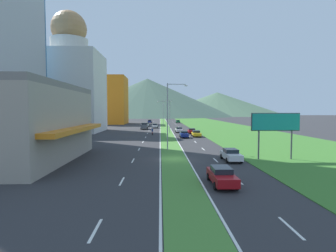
{
  "coord_description": "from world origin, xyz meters",
  "views": [
    {
      "loc": [
        -1.76,
        -33.74,
        6.18
      ],
      "look_at": [
        0.32,
        37.19,
        2.04
      ],
      "focal_mm": 29.03,
      "sensor_mm": 36.0,
      "label": 1
    }
  ],
  "objects_px": {
    "street_lamp_mid": "(168,114)",
    "car_1": "(222,176)",
    "street_lamp_near": "(170,112)",
    "street_lamp_far": "(164,111)",
    "motorcycle_rider": "(152,132)",
    "car_6": "(179,130)",
    "car_8": "(155,126)",
    "billboard_roadside": "(276,124)",
    "car_5": "(196,133)",
    "car_7": "(231,155)",
    "car_3": "(192,131)",
    "car_9": "(147,125)",
    "car_4": "(178,121)",
    "car_0": "(150,121)",
    "pickup_truck_0": "(144,126)",
    "car_2": "(184,134)"
  },
  "relations": [
    {
      "from": "billboard_roadside",
      "to": "street_lamp_far",
      "type": "bearing_deg",
      "value": 100.12
    },
    {
      "from": "car_7",
      "to": "street_lamp_near",
      "type": "bearing_deg",
      "value": -141.31
    },
    {
      "from": "street_lamp_near",
      "to": "car_0",
      "type": "bearing_deg",
      "value": 94.11
    },
    {
      "from": "car_4",
      "to": "car_6",
      "type": "distance_m",
      "value": 55.69
    },
    {
      "from": "car_5",
      "to": "car_6",
      "type": "height_order",
      "value": "car_5"
    },
    {
      "from": "car_0",
      "to": "car_2",
      "type": "relative_size",
      "value": 0.87
    },
    {
      "from": "street_lamp_far",
      "to": "car_7",
      "type": "height_order",
      "value": "street_lamp_far"
    },
    {
      "from": "billboard_roadside",
      "to": "car_3",
      "type": "height_order",
      "value": "billboard_roadside"
    },
    {
      "from": "street_lamp_near",
      "to": "pickup_truck_0",
      "type": "xyz_separation_m",
      "value": [
        -6.6,
        46.62,
        -4.91
      ]
    },
    {
      "from": "car_1",
      "to": "billboard_roadside",
      "type": "bearing_deg",
      "value": 140.31
    },
    {
      "from": "street_lamp_mid",
      "to": "motorcycle_rider",
      "type": "height_order",
      "value": "street_lamp_mid"
    },
    {
      "from": "billboard_roadside",
      "to": "car_5",
      "type": "distance_m",
      "value": 30.43
    },
    {
      "from": "car_1",
      "to": "car_5",
      "type": "relative_size",
      "value": 1.07
    },
    {
      "from": "car_6",
      "to": "car_9",
      "type": "distance_m",
      "value": 27.97
    },
    {
      "from": "billboard_roadside",
      "to": "car_2",
      "type": "bearing_deg",
      "value": 107.97
    },
    {
      "from": "car_3",
      "to": "car_5",
      "type": "bearing_deg",
      "value": 0.69
    },
    {
      "from": "car_1",
      "to": "motorcycle_rider",
      "type": "bearing_deg",
      "value": -171.22
    },
    {
      "from": "car_7",
      "to": "street_lamp_mid",
      "type": "bearing_deg",
      "value": -170.94
    },
    {
      "from": "street_lamp_mid",
      "to": "car_1",
      "type": "distance_m",
      "value": 51.33
    },
    {
      "from": "car_3",
      "to": "billboard_roadside",
      "type": "bearing_deg",
      "value": 9.0
    },
    {
      "from": "billboard_roadside",
      "to": "car_8",
      "type": "bearing_deg",
      "value": 104.79
    },
    {
      "from": "street_lamp_far",
      "to": "car_4",
      "type": "bearing_deg",
      "value": 75.04
    },
    {
      "from": "car_4",
      "to": "motorcycle_rider",
      "type": "xyz_separation_m",
      "value": [
        -10.58,
        -63.29,
        0.01
      ]
    },
    {
      "from": "car_7",
      "to": "car_6",
      "type": "bearing_deg",
      "value": -175.51
    },
    {
      "from": "motorcycle_rider",
      "to": "billboard_roadside",
      "type": "bearing_deg",
      "value": -154.75
    },
    {
      "from": "car_1",
      "to": "pickup_truck_0",
      "type": "height_order",
      "value": "pickup_truck_0"
    },
    {
      "from": "car_7",
      "to": "motorcycle_rider",
      "type": "distance_m",
      "value": 36.62
    },
    {
      "from": "street_lamp_mid",
      "to": "car_0",
      "type": "xyz_separation_m",
      "value": [
        -7.19,
        58.2,
        -4.32
      ]
    },
    {
      "from": "car_6",
      "to": "car_8",
      "type": "bearing_deg",
      "value": -159.36
    },
    {
      "from": "street_lamp_mid",
      "to": "street_lamp_far",
      "type": "distance_m",
      "value": 31.51
    },
    {
      "from": "street_lamp_mid",
      "to": "car_0",
      "type": "distance_m",
      "value": 58.8
    },
    {
      "from": "car_0",
      "to": "car_3",
      "type": "distance_m",
      "value": 61.75
    },
    {
      "from": "car_4",
      "to": "car_8",
      "type": "xyz_separation_m",
      "value": [
        -10.41,
        -36.81,
        0.03
      ]
    },
    {
      "from": "car_9",
      "to": "motorcycle_rider",
      "type": "relative_size",
      "value": 2.01
    },
    {
      "from": "street_lamp_near",
      "to": "street_lamp_far",
      "type": "xyz_separation_m",
      "value": [
        0.12,
        62.99,
        -0.13
      ]
    },
    {
      "from": "car_5",
      "to": "car_7",
      "type": "distance_m",
      "value": 30.16
    },
    {
      "from": "car_3",
      "to": "pickup_truck_0",
      "type": "xyz_separation_m",
      "value": [
        -13.48,
        17.23,
        0.26
      ]
    },
    {
      "from": "car_1",
      "to": "car_2",
      "type": "bearing_deg",
      "value": 179.57
    },
    {
      "from": "car_7",
      "to": "car_9",
      "type": "xyz_separation_m",
      "value": [
        -13.73,
        68.74,
        -0.01
      ]
    },
    {
      "from": "billboard_roadside",
      "to": "motorcycle_rider",
      "type": "bearing_deg",
      "value": 115.25
    },
    {
      "from": "car_0",
      "to": "car_8",
      "type": "xyz_separation_m",
      "value": [
        3.21,
        -37.12,
        -0.02
      ]
    },
    {
      "from": "street_lamp_near",
      "to": "street_lamp_far",
      "type": "distance_m",
      "value": 62.99
    },
    {
      "from": "car_9",
      "to": "pickup_truck_0",
      "type": "xyz_separation_m",
      "value": [
        -0.06,
        -13.14,
        0.24
      ]
    },
    {
      "from": "street_lamp_near",
      "to": "car_3",
      "type": "relative_size",
      "value": 2.49
    },
    {
      "from": "car_1",
      "to": "car_8",
      "type": "distance_m",
      "value": 72.46
    },
    {
      "from": "street_lamp_mid",
      "to": "car_6",
      "type": "bearing_deg",
      "value": 36.53
    },
    {
      "from": "car_5",
      "to": "car_8",
      "type": "bearing_deg",
      "value": -161.97
    },
    {
      "from": "car_3",
      "to": "car_1",
      "type": "bearing_deg",
      "value": -3.79
    },
    {
      "from": "car_6",
      "to": "billboard_roadside",
      "type": "bearing_deg",
      "value": 12.08
    },
    {
      "from": "street_lamp_mid",
      "to": "car_2",
      "type": "distance_m",
      "value": 13.48
    }
  ]
}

